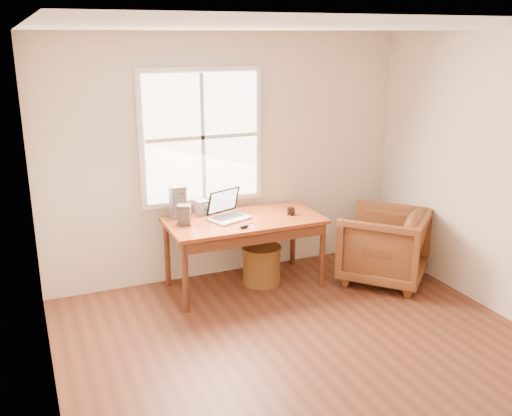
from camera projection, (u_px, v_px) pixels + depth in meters
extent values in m
cube|color=#5A2E1F|center=(330.00, 375.00, 4.49)|extent=(4.00, 4.50, 0.02)
cube|color=white|center=(345.00, 27.00, 3.73)|extent=(4.00, 4.50, 0.02)
cube|color=beige|center=(228.00, 158.00, 6.10)|extent=(4.00, 0.02, 2.60)
cube|color=beige|center=(41.00, 258.00, 3.36)|extent=(0.02, 4.50, 2.60)
cube|color=silver|center=(202.00, 137.00, 5.88)|extent=(1.32, 0.05, 1.42)
cube|color=white|center=(202.00, 137.00, 5.85)|extent=(1.20, 0.02, 1.30)
cube|color=silver|center=(203.00, 138.00, 5.84)|extent=(0.04, 0.02, 1.30)
cube|color=silver|center=(203.00, 138.00, 5.84)|extent=(1.20, 0.02, 0.04)
cube|color=brown|center=(244.00, 220.00, 5.86)|extent=(1.60, 0.80, 0.04)
imported|color=brown|center=(384.00, 246.00, 6.11)|extent=(1.20, 1.20, 0.79)
cylinder|color=brown|center=(262.00, 265.00, 6.09)|extent=(0.48, 0.48, 0.40)
ellipsoid|color=black|center=(244.00, 226.00, 5.57)|extent=(0.10, 0.06, 0.03)
cylinder|color=black|center=(291.00, 211.00, 5.97)|extent=(0.08, 0.08, 0.08)
cube|color=silver|center=(177.00, 205.00, 5.86)|extent=(0.16, 0.15, 0.25)
cube|color=#242429|center=(184.00, 215.00, 5.65)|extent=(0.16, 0.15, 0.20)
cube|color=#A1A2AE|center=(178.00, 202.00, 5.83)|extent=(0.15, 0.14, 0.34)
cube|color=silver|center=(203.00, 208.00, 5.95)|extent=(0.15, 0.14, 0.16)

